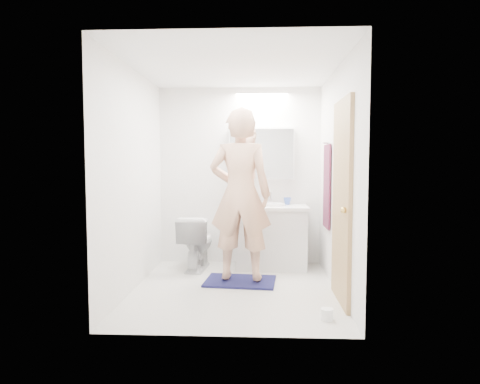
# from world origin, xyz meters

# --- Properties ---
(floor) EXTENTS (2.50, 2.50, 0.00)m
(floor) POSITION_xyz_m (0.00, 0.00, 0.00)
(floor) COLOR silver
(floor) RESTS_ON ground
(ceiling) EXTENTS (2.50, 2.50, 0.00)m
(ceiling) POSITION_xyz_m (0.00, 0.00, 2.40)
(ceiling) COLOR white
(ceiling) RESTS_ON floor
(wall_back) EXTENTS (2.50, 0.00, 2.50)m
(wall_back) POSITION_xyz_m (0.00, 1.25, 1.20)
(wall_back) COLOR white
(wall_back) RESTS_ON floor
(wall_front) EXTENTS (2.50, 0.00, 2.50)m
(wall_front) POSITION_xyz_m (0.00, -1.25, 1.20)
(wall_front) COLOR white
(wall_front) RESTS_ON floor
(wall_left) EXTENTS (0.00, 2.50, 2.50)m
(wall_left) POSITION_xyz_m (-1.10, 0.00, 1.20)
(wall_left) COLOR white
(wall_left) RESTS_ON floor
(wall_right) EXTENTS (0.00, 2.50, 2.50)m
(wall_right) POSITION_xyz_m (1.10, 0.00, 1.20)
(wall_right) COLOR white
(wall_right) RESTS_ON floor
(vanity_cabinet) EXTENTS (0.90, 0.55, 0.78)m
(vanity_cabinet) POSITION_xyz_m (0.43, 0.96, 0.39)
(vanity_cabinet) COLOR silver
(vanity_cabinet) RESTS_ON floor
(countertop) EXTENTS (0.95, 0.58, 0.04)m
(countertop) POSITION_xyz_m (0.43, 0.96, 0.80)
(countertop) COLOR white
(countertop) RESTS_ON vanity_cabinet
(sink_basin) EXTENTS (0.36, 0.36, 0.03)m
(sink_basin) POSITION_xyz_m (0.43, 0.99, 0.84)
(sink_basin) COLOR white
(sink_basin) RESTS_ON countertop
(faucet) EXTENTS (0.02, 0.02, 0.16)m
(faucet) POSITION_xyz_m (0.43, 1.19, 0.90)
(faucet) COLOR silver
(faucet) RESTS_ON countertop
(medicine_cabinet) EXTENTS (0.88, 0.14, 0.70)m
(medicine_cabinet) POSITION_xyz_m (0.30, 1.18, 1.50)
(medicine_cabinet) COLOR white
(medicine_cabinet) RESTS_ON wall_back
(mirror_panel) EXTENTS (0.84, 0.01, 0.66)m
(mirror_panel) POSITION_xyz_m (0.30, 1.10, 1.50)
(mirror_panel) COLOR silver
(mirror_panel) RESTS_ON medicine_cabinet
(toilet) EXTENTS (0.45, 0.72, 0.70)m
(toilet) POSITION_xyz_m (-0.54, 0.85, 0.35)
(toilet) COLOR silver
(toilet) RESTS_ON floor
(bath_rug) EXTENTS (0.85, 0.62, 0.02)m
(bath_rug) POSITION_xyz_m (0.05, 0.26, 0.01)
(bath_rug) COLOR #171544
(bath_rug) RESTS_ON floor
(person) EXTENTS (0.75, 0.53, 1.94)m
(person) POSITION_xyz_m (0.05, 0.26, 1.02)
(person) COLOR #E0A886
(person) RESTS_ON bath_rug
(door) EXTENTS (0.04, 0.80, 2.00)m
(door) POSITION_xyz_m (1.08, -0.35, 1.00)
(door) COLOR #AB8155
(door) RESTS_ON wall_right
(door_knob) EXTENTS (0.06, 0.06, 0.06)m
(door_knob) POSITION_xyz_m (1.04, -0.65, 0.95)
(door_knob) COLOR gold
(door_knob) RESTS_ON door
(towel) EXTENTS (0.02, 0.42, 1.00)m
(towel) POSITION_xyz_m (1.08, 0.55, 1.10)
(towel) COLOR #0F1F31
(towel) RESTS_ON wall_right
(towel_hook) EXTENTS (0.07, 0.02, 0.02)m
(towel_hook) POSITION_xyz_m (1.07, 0.55, 1.62)
(towel_hook) COLOR silver
(towel_hook) RESTS_ON wall_right
(soap_bottle_a) EXTENTS (0.09, 0.10, 0.20)m
(soap_bottle_a) POSITION_xyz_m (0.17, 1.11, 0.92)
(soap_bottle_a) COLOR #CDBB84
(soap_bottle_a) RESTS_ON countertop
(soap_bottle_b) EXTENTS (0.08, 0.09, 0.16)m
(soap_bottle_b) POSITION_xyz_m (0.20, 1.15, 0.90)
(soap_bottle_b) COLOR #5680B9
(soap_bottle_b) RESTS_ON countertop
(toothbrush_cup) EXTENTS (0.11, 0.11, 0.09)m
(toothbrush_cup) POSITION_xyz_m (0.65, 1.12, 0.87)
(toothbrush_cup) COLOR #3C58B4
(toothbrush_cup) RESTS_ON countertop
(toilet_paper_roll) EXTENTS (0.11, 0.11, 0.10)m
(toilet_paper_roll) POSITION_xyz_m (0.87, -0.86, 0.05)
(toilet_paper_roll) COLOR white
(toilet_paper_roll) RESTS_ON floor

